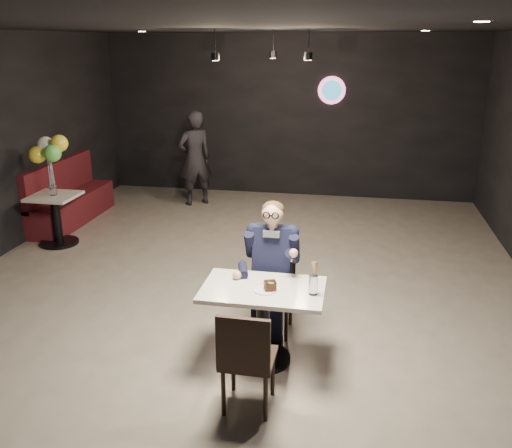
% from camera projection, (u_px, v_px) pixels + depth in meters
% --- Properties ---
extents(floor, '(9.00, 9.00, 0.00)m').
position_uv_depth(floor, '(238.00, 292.00, 6.49)').
color(floor, gray).
rests_on(floor, ground).
extents(wall_sign, '(0.50, 0.06, 0.50)m').
position_uv_depth(wall_sign, '(332.00, 90.00, 9.87)').
color(wall_sign, pink).
rests_on(wall_sign, floor).
extents(pendant_lights, '(1.40, 1.20, 0.36)m').
position_uv_depth(pendant_lights, '(267.00, 39.00, 7.42)').
color(pendant_lights, black).
rests_on(pendant_lights, floor).
extents(main_table, '(1.10, 0.70, 0.75)m').
position_uv_depth(main_table, '(263.00, 325.00, 4.99)').
color(main_table, silver).
rests_on(main_table, floor).
extents(chair_far, '(0.42, 0.46, 0.92)m').
position_uv_depth(chair_far, '(272.00, 291.00, 5.47)').
color(chair_far, black).
rests_on(chair_far, floor).
extents(chair_near, '(0.43, 0.46, 0.92)m').
position_uv_depth(chair_near, '(249.00, 356.00, 4.33)').
color(chair_near, black).
rests_on(chair_near, floor).
extents(seated_man, '(0.60, 0.80, 1.44)m').
position_uv_depth(seated_man, '(272.00, 267.00, 5.39)').
color(seated_man, black).
rests_on(seated_man, floor).
extents(dessert_plate, '(0.20, 0.20, 0.01)m').
position_uv_depth(dessert_plate, '(265.00, 290.00, 4.80)').
color(dessert_plate, white).
rests_on(dessert_plate, main_table).
extents(cake_slice, '(0.12, 0.11, 0.07)m').
position_uv_depth(cake_slice, '(270.00, 286.00, 4.79)').
color(cake_slice, black).
rests_on(cake_slice, dessert_plate).
extents(mint_leaf, '(0.06, 0.04, 0.01)m').
position_uv_depth(mint_leaf, '(271.00, 283.00, 4.74)').
color(mint_leaf, '#297E37').
rests_on(mint_leaf, cake_slice).
extents(sundae_glass, '(0.08, 0.08, 0.18)m').
position_uv_depth(sundae_glass, '(313.00, 285.00, 4.71)').
color(sundae_glass, silver).
rests_on(sundae_glass, main_table).
extents(wafer_cone, '(0.07, 0.07, 0.12)m').
position_uv_depth(wafer_cone, '(315.00, 269.00, 4.66)').
color(wafer_cone, '#B38549').
rests_on(wafer_cone, sundae_glass).
extents(booth_bench, '(0.51, 2.03, 1.01)m').
position_uv_depth(booth_bench, '(71.00, 192.00, 8.85)').
color(booth_bench, '#400D19').
rests_on(booth_bench, floor).
extents(side_table, '(0.64, 0.64, 0.80)m').
position_uv_depth(side_table, '(57.00, 218.00, 7.91)').
color(side_table, silver).
rests_on(side_table, floor).
extents(balloon_vase, '(0.10, 0.10, 0.15)m').
position_uv_depth(balloon_vase, '(53.00, 190.00, 7.77)').
color(balloon_vase, silver).
rests_on(balloon_vase, side_table).
extents(balloon_bunch, '(0.44, 0.44, 0.73)m').
position_uv_depth(balloon_bunch, '(49.00, 160.00, 7.63)').
color(balloon_bunch, yellow).
rests_on(balloon_bunch, balloon_vase).
extents(passerby, '(0.74, 0.70, 1.70)m').
position_uv_depth(passerby, '(195.00, 158.00, 9.73)').
color(passerby, black).
rests_on(passerby, floor).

